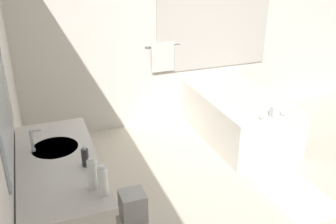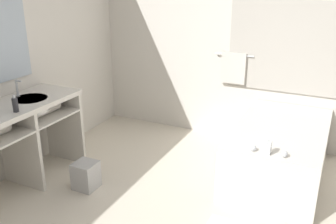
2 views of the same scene
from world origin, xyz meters
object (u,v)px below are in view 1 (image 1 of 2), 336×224
(soap_dispenser, at_px, (85,157))
(bathtub, at_px, (238,114))
(waste_bin, at_px, (133,206))
(water_bottle_1, at_px, (93,174))
(water_bottle_2, at_px, (103,181))

(soap_dispenser, bearing_deg, bathtub, 34.47)
(bathtub, xyz_separation_m, waste_bin, (-1.76, -1.12, -0.18))
(water_bottle_1, xyz_separation_m, waste_bin, (0.43, 0.68, -0.88))
(water_bottle_1, xyz_separation_m, soap_dispenser, (-0.00, 0.29, -0.04))
(water_bottle_1, height_order, waste_bin, water_bottle_1)
(water_bottle_2, relative_size, waste_bin, 0.74)
(soap_dispenser, xyz_separation_m, waste_bin, (0.43, 0.39, -0.84))
(bathtub, distance_m, water_bottle_1, 2.91)
(bathtub, bearing_deg, water_bottle_2, -138.66)
(bathtub, bearing_deg, water_bottle_1, -140.62)
(soap_dispenser, distance_m, waste_bin, 1.02)
(water_bottle_2, bearing_deg, soap_dispenser, 98.02)
(waste_bin, bearing_deg, bathtub, 32.33)
(water_bottle_2, height_order, waste_bin, water_bottle_2)
(bathtub, height_order, soap_dispenser, soap_dispenser)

